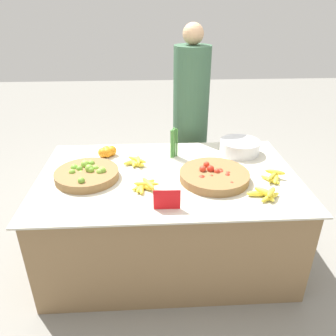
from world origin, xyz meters
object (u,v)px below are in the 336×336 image
Objects in this scene: vendor_person at (190,125)px; price_sign at (167,200)px; metal_bowl at (240,147)px; tomato_basket at (214,176)px; lime_bowl at (87,174)px.

price_sign is at bearing -102.63° from vendor_person.
price_sign is at bearing -129.27° from metal_bowl.
metal_bowl is 0.93m from price_sign.
tomato_basket is at bearing 45.52° from price_sign.
lime_bowl is 0.63m from price_sign.
price_sign is at bearing -135.79° from tomato_basket.
price_sign reaches higher than lime_bowl.
lime_bowl and metal_bowl have the same top height.
lime_bowl is at bearing -132.76° from vendor_person.
metal_bowl is at bearing 56.74° from tomato_basket.
metal_bowl is at bearing 17.35° from lime_bowl.
vendor_person reaches higher than price_sign.
vendor_person reaches higher than lime_bowl.
vendor_person reaches higher than metal_bowl.
metal_bowl is (0.27, 0.41, 0.02)m from tomato_basket.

